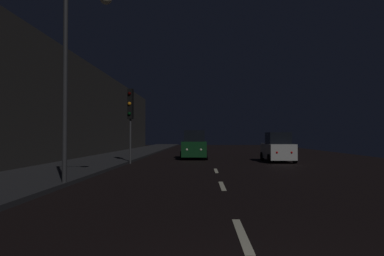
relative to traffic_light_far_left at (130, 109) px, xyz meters
name	(u,v)px	position (x,y,z in m)	size (l,w,h in m)	color
ground	(211,158)	(5.23, 5.69, -3.43)	(27.45, 84.00, 0.02)	black
sidewalk_left	(116,157)	(-2.30, 5.69, -3.35)	(4.40, 84.00, 0.15)	#28282B
building_facade_left	(67,107)	(-4.90, 2.19, 0.38)	(0.80, 63.00, 7.61)	#2D2B28
lane_centerline	(223,187)	(5.23, -9.97, -3.41)	(0.16, 13.64, 0.01)	beige
traffic_light_far_left	(130,109)	(0.00, 0.00, 0.00)	(0.36, 0.48, 4.73)	#38383A
streetlamp_overhead	(79,56)	(0.28, -10.08, 1.09)	(1.70, 0.44, 6.74)	#2D2D30
car_approaching_headlights	(195,146)	(3.95, 5.02, -2.42)	(2.00, 4.33, 2.18)	#0F3819
car_parked_right_far	(278,148)	(9.65, 1.96, -2.51)	(1.83, 3.96, 1.99)	silver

